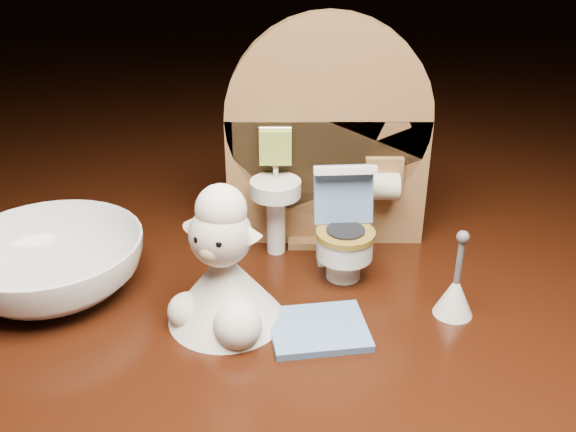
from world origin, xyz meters
name	(u,v)px	position (x,y,z in m)	size (l,w,h in m)	color
backdrop_panel	(326,148)	(0.00, 0.06, 0.07)	(0.13, 0.05, 0.15)	olive
toy_toilet	(343,235)	(0.01, 0.02, 0.03)	(0.04, 0.05, 0.07)	white
bath_mat	(319,329)	(-0.01, -0.04, 0.00)	(0.05, 0.04, 0.00)	#587BAA
toilet_brush	(455,293)	(0.07, -0.02, 0.01)	(0.02, 0.02, 0.05)	white
plush_lamb	(223,276)	(-0.06, -0.03, 0.03)	(0.06, 0.07, 0.08)	silver
ceramic_bowl	(52,265)	(-0.16, 0.00, 0.02)	(0.11, 0.11, 0.03)	white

